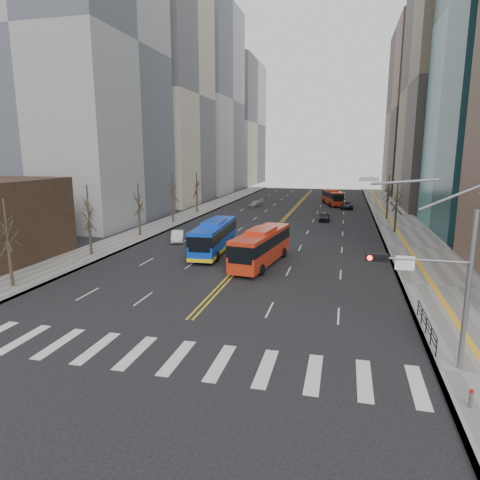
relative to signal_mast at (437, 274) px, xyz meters
The scene contains 16 objects.
ground 14.73m from the signal_mast, behind, with size 220.00×220.00×0.00m, color black.
sidewalk_right 43.43m from the signal_mast, 85.04° to the left, with size 7.00×130.00×0.15m, color slate.
sidewalk_left 52.80m from the signal_mast, 125.14° to the left, with size 5.00×130.00×0.15m, color slate.
crosswalk 14.73m from the signal_mast, behind, with size 26.70×4.00×0.01m.
centerline 54.98m from the signal_mast, 104.56° to the left, with size 0.55×100.00×0.01m.
office_towers 70.52m from the signal_mast, 101.59° to the left, with size 83.00×134.00×58.00m.
signal_mast is the anchor object (origin of this frame).
pedestrian_railing 5.71m from the signal_mast, 82.40° to the left, with size 0.06×6.06×1.02m.
street_trees 38.71m from the signal_mast, 122.76° to the left, with size 35.20×47.20×7.60m.
blue_bus 28.07m from the signal_mast, 129.59° to the left, with size 3.25×11.93×3.44m.
red_bus_near 21.59m from the signal_mast, 123.92° to the left, with size 4.04×11.28×3.50m.
red_bus_far 68.56m from the signal_mast, 95.76° to the left, with size 4.75×10.29×3.21m.
car_white 35.47m from the signal_mast, 132.49° to the left, with size 1.40×4.01×1.32m, color silver.
car_dark_mid 47.15m from the signal_mast, 99.09° to the left, with size 1.59×3.95×1.35m, color black.
car_silver 65.25m from the signal_mast, 109.36° to the left, with size 1.64×4.03×1.17m, color #9A9A9F.
car_dark_far 62.93m from the signal_mast, 93.63° to the left, with size 2.20×4.76×1.32m, color black.
Camera 1 is at (9.32, -19.31, 10.53)m, focal length 32.00 mm.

